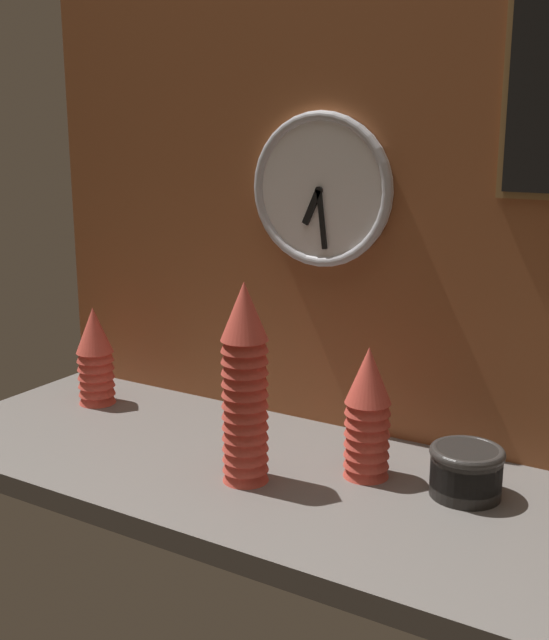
# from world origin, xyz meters

# --- Properties ---
(ground_plane) EXTENTS (1.60, 0.56, 0.04)m
(ground_plane) POSITION_xyz_m (0.00, 0.00, -0.02)
(ground_plane) COLOR slate
(wall_tiled_back) EXTENTS (1.60, 0.03, 1.05)m
(wall_tiled_back) POSITION_xyz_m (0.00, 0.27, 0.53)
(wall_tiled_back) COLOR brown
(wall_tiled_back) RESTS_ON ground_plane
(cup_stack_center_right) EXTENTS (0.08, 0.08, 0.24)m
(cup_stack_center_right) POSITION_xyz_m (0.08, 0.06, 0.12)
(cup_stack_center_right) COLOR #DB4C3D
(cup_stack_center_right) RESTS_ON ground_plane
(cup_stack_center) EXTENTS (0.08, 0.08, 0.36)m
(cup_stack_center) POSITION_xyz_m (-0.09, -0.07, 0.18)
(cup_stack_center) COLOR #DB4C3D
(cup_stack_center) RESTS_ON ground_plane
(cup_stack_far_left) EXTENTS (0.08, 0.08, 0.22)m
(cup_stack_far_left) POSITION_xyz_m (-0.60, 0.09, 0.11)
(cup_stack_far_left) COLOR #DB4C3D
(cup_stack_far_left) RESTS_ON ground_plane
(bowl_stack_right) EXTENTS (0.13, 0.13, 0.09)m
(bowl_stack_right) POSITION_xyz_m (0.26, 0.07, 0.05)
(bowl_stack_right) COLOR black
(bowl_stack_right) RESTS_ON ground_plane
(wall_clock) EXTENTS (0.30, 0.03, 0.30)m
(wall_clock) POSITION_xyz_m (-0.11, 0.23, 0.49)
(wall_clock) COLOR white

